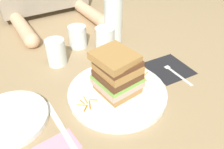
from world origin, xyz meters
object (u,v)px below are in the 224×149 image
Objects in this scene: knife at (60,125)px; napkin_pink at (57,148)px; fork at (173,71)px; empty_tumbler_0 at (56,52)px; sandwich at (117,73)px; juice_glass at (105,39)px; side_plate at (9,119)px; napkin_dark at (169,68)px; main_plate at (117,92)px; water_bottle at (113,13)px; empty_tumbler_1 at (78,37)px.

knife is 0.07m from napkin_pink.
knife and napkin_pink have the same top height.
fork is 0.42m from empty_tumbler_0.
sandwich is 0.28m from juice_glass.
fork is at bearing -39.47° from empty_tumbler_0.
fork is 1.75× the size of empty_tumbler_0.
sandwich is 0.64× the size of side_plate.
napkin_dark is 0.53m from side_plate.
fork is 1.67× the size of napkin_pink.
juice_glass is at bearing 66.96° from main_plate.
fork is 0.80× the size of side_plate.
fork is at bearing -65.26° from juice_glass.
empty_tumbler_0 is at bearing 70.03° from knife.
sandwich reaches higher than main_plate.
water_bottle reaches higher than fork.
empty_tumbler_0 reaches higher than napkin_pink.
juice_glass is 0.47m from napkin_pink.
side_plate is 2.09× the size of napkin_pink.
water_bottle is at bearing 102.44° from fork.
side_plate is at bearing 167.46° from sandwich.
main_plate is 2.24× the size of sandwich.
water_bottle is 2.94× the size of empty_tumbler_0.
napkin_dark is 0.69× the size of side_plate.
side_plate is (-0.47, -0.22, -0.12)m from water_bottle.
side_plate is at bearing 140.88° from knife.
fork is 0.29m from juice_glass.
water_bottle reaches higher than empty_tumbler_1.
napkin_pink is (-0.03, -0.06, -0.00)m from knife.
main_plate is at bearing -113.04° from juice_glass.
water_bottle is at bearing 103.56° from napkin_dark.
juice_glass is at bearing 66.77° from sandwich.
water_bottle is (0.36, 0.30, 0.13)m from knife.
knife is 0.49m from water_bottle.
sandwich is 0.33m from empty_tumbler_1.
sandwich is at bearing -113.23° from juice_glass.
sandwich reaches higher than side_plate.
water_bottle is 2.81× the size of napkin_pink.
water_bottle reaches higher than empty_tumbler_0.
napkin_dark is 0.51× the size of water_bottle.
knife is at bearing -39.12° from side_plate.
sandwich is at bearing 6.45° from knife.
fork is at bearing -91.43° from napkin_dark.
empty_tumbler_1 is 0.42m from side_plate.
napkin_pink is at bearing -134.65° from juice_glass.
main_plate is at bearing -120.21° from water_bottle.
sandwich is 0.24m from fork.
napkin_pink is at bearing -170.61° from fork.
sandwich reaches higher than juice_glass.
main_plate is 0.24m from napkin_pink.
empty_tumbler_1 reaches higher than napkin_pink.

